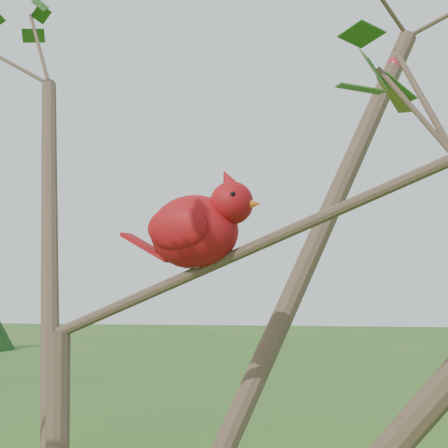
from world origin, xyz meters
name	(u,v)px	position (x,y,z in m)	size (l,w,h in m)	color
crabapple_tree	(76,215)	(0.03, -0.02, 2.12)	(2.35, 2.05, 2.95)	#3C2A20
cardinal	(199,228)	(0.18, 0.08, 2.11)	(0.23, 0.14, 0.16)	#A80E13
distant_trees	(221,305)	(-4.03, 24.22, 1.50)	(36.71, 14.49, 3.32)	#3C2A20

